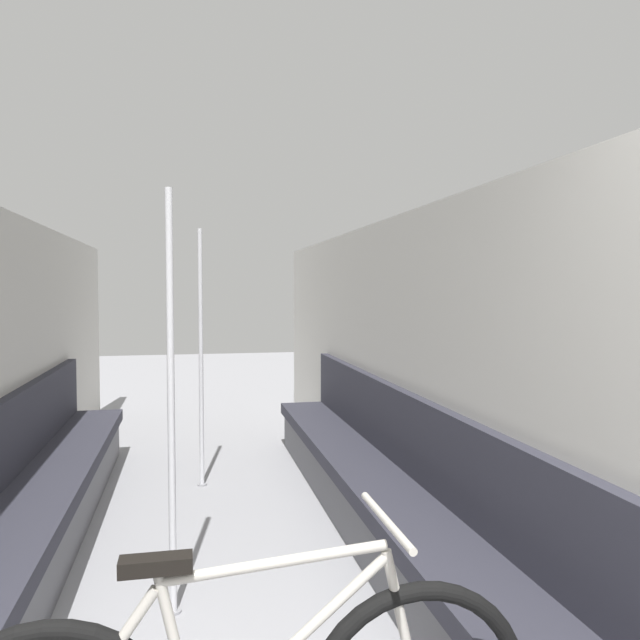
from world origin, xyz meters
The scene contains 5 objects.
wall_right centered at (1.32, 3.03, 1.06)m, with size 0.10×9.25×2.12m, color beige.
bench_seat_row_left centered at (-1.05, 2.93, 0.30)m, with size 0.49×5.25×0.94m.
bench_seat_row_right centered at (1.05, 2.93, 0.30)m, with size 0.49×5.25×0.94m.
grab_pole_near centered at (-0.23, 2.38, 1.02)m, with size 0.08×0.08×2.10m.
grab_pole_far centered at (-0.04, 4.40, 1.02)m, with size 0.08×0.08×2.10m.
Camera 1 is at (-0.14, -0.72, 1.60)m, focal length 35.00 mm.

